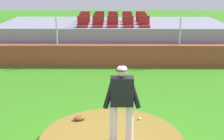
# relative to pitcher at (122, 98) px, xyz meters

# --- Properties ---
(pitcher) EXTENTS (0.82, 0.28, 1.78)m
(pitcher) POSITION_rel_pitcher_xyz_m (0.00, 0.00, 0.00)
(pitcher) COLOR white
(pitcher) RESTS_ON pitchers_mound
(baseball) EXTENTS (0.07, 0.07, 0.07)m
(baseball) POSITION_rel_pitcher_xyz_m (0.49, 1.08, -1.00)
(baseball) COLOR white
(baseball) RESTS_ON pitchers_mound
(fielding_glove) EXTENTS (0.35, 0.29, 0.11)m
(fielding_glove) POSITION_rel_pitcher_xyz_m (-1.05, 1.05, -0.98)
(fielding_glove) COLOR brown
(fielding_glove) RESTS_ON pitchers_mound
(brick_barrier) EXTENTS (12.48, 0.40, 0.93)m
(brick_barrier) POSITION_rel_pitcher_xyz_m (-0.23, 6.86, -0.79)
(brick_barrier) COLOR #9C4730
(brick_barrier) RESTS_ON ground_plane
(fence_post_left) EXTENTS (0.06, 0.06, 1.17)m
(fence_post_left) POSITION_rel_pitcher_xyz_m (-2.61, 6.86, 0.26)
(fence_post_left) COLOR silver
(fence_post_left) RESTS_ON brick_barrier
(fence_post_right) EXTENTS (0.06, 0.06, 1.17)m
(fence_post_right) POSITION_rel_pitcher_xyz_m (2.61, 6.86, 0.26)
(fence_post_right) COLOR silver
(fence_post_right) RESTS_ON brick_barrier
(bleacher_platform) EXTENTS (10.88, 4.29, 1.54)m
(bleacher_platform) POSITION_rel_pitcher_xyz_m (-0.23, 9.47, -0.49)
(bleacher_platform) COLOR #8B8EA0
(bleacher_platform) RESTS_ON ground_plane
(stadium_chair_0) EXTENTS (0.48, 0.44, 0.50)m
(stadium_chair_0) POSITION_rel_pitcher_xyz_m (-1.61, 7.82, 0.44)
(stadium_chair_0) COLOR maroon
(stadium_chair_0) RESTS_ON bleacher_platform
(stadium_chair_1) EXTENTS (0.48, 0.44, 0.50)m
(stadium_chair_1) POSITION_rel_pitcher_xyz_m (-0.92, 7.83, 0.44)
(stadium_chair_1) COLOR maroon
(stadium_chair_1) RESTS_ON bleacher_platform
(stadium_chair_2) EXTENTS (0.48, 0.44, 0.50)m
(stadium_chair_2) POSITION_rel_pitcher_xyz_m (-0.26, 7.85, 0.44)
(stadium_chair_2) COLOR maroon
(stadium_chair_2) RESTS_ON bleacher_platform
(stadium_chair_3) EXTENTS (0.48, 0.44, 0.50)m
(stadium_chair_3) POSITION_rel_pitcher_xyz_m (0.46, 7.81, 0.44)
(stadium_chair_3) COLOR maroon
(stadium_chair_3) RESTS_ON bleacher_platform
(stadium_chair_4) EXTENTS (0.48, 0.44, 0.50)m
(stadium_chair_4) POSITION_rel_pitcher_xyz_m (1.18, 7.84, 0.44)
(stadium_chair_4) COLOR maroon
(stadium_chair_4) RESTS_ON bleacher_platform
(stadium_chair_5) EXTENTS (0.48, 0.44, 0.50)m
(stadium_chair_5) POSITION_rel_pitcher_xyz_m (-1.62, 8.72, 0.44)
(stadium_chair_5) COLOR maroon
(stadium_chair_5) RESTS_ON bleacher_platform
(stadium_chair_6) EXTENTS (0.48, 0.44, 0.50)m
(stadium_chair_6) POSITION_rel_pitcher_xyz_m (-0.94, 8.75, 0.44)
(stadium_chair_6) COLOR maroon
(stadium_chair_6) RESTS_ON bleacher_platform
(stadium_chair_7) EXTENTS (0.48, 0.44, 0.50)m
(stadium_chair_7) POSITION_rel_pitcher_xyz_m (-0.23, 8.74, 0.44)
(stadium_chair_7) COLOR maroon
(stadium_chair_7) RESTS_ON bleacher_platform
(stadium_chair_8) EXTENTS (0.48, 0.44, 0.50)m
(stadium_chair_8) POSITION_rel_pitcher_xyz_m (0.46, 8.74, 0.44)
(stadium_chair_8) COLOR maroon
(stadium_chair_8) RESTS_ON bleacher_platform
(stadium_chair_9) EXTENTS (0.48, 0.44, 0.50)m
(stadium_chair_9) POSITION_rel_pitcher_xyz_m (1.15, 8.74, 0.44)
(stadium_chair_9) COLOR maroon
(stadium_chair_9) RESTS_ON bleacher_platform
(stadium_chair_10) EXTENTS (0.48, 0.44, 0.50)m
(stadium_chair_10) POSITION_rel_pitcher_xyz_m (-1.65, 9.64, 0.44)
(stadium_chair_10) COLOR maroon
(stadium_chair_10) RESTS_ON bleacher_platform
(stadium_chair_11) EXTENTS (0.48, 0.44, 0.50)m
(stadium_chair_11) POSITION_rel_pitcher_xyz_m (-0.93, 9.66, 0.44)
(stadium_chair_11) COLOR maroon
(stadium_chair_11) RESTS_ON bleacher_platform
(stadium_chair_12) EXTENTS (0.48, 0.44, 0.50)m
(stadium_chair_12) POSITION_rel_pitcher_xyz_m (-0.25, 9.62, 0.44)
(stadium_chair_12) COLOR maroon
(stadium_chair_12) RESTS_ON bleacher_platform
(stadium_chair_13) EXTENTS (0.48, 0.44, 0.50)m
(stadium_chair_13) POSITION_rel_pitcher_xyz_m (0.47, 9.64, 0.44)
(stadium_chair_13) COLOR maroon
(stadium_chair_13) RESTS_ON bleacher_platform
(stadium_chair_14) EXTENTS (0.48, 0.44, 0.50)m
(stadium_chair_14) POSITION_rel_pitcher_xyz_m (1.16, 9.67, 0.44)
(stadium_chair_14) COLOR maroon
(stadium_chair_14) RESTS_ON bleacher_platform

